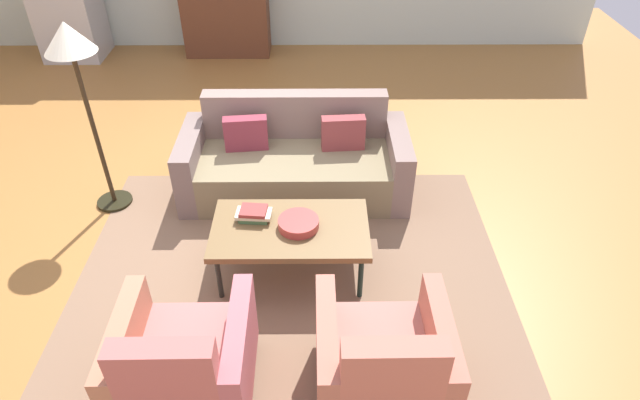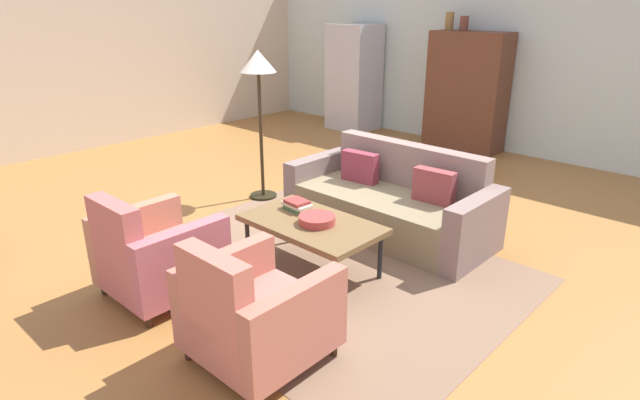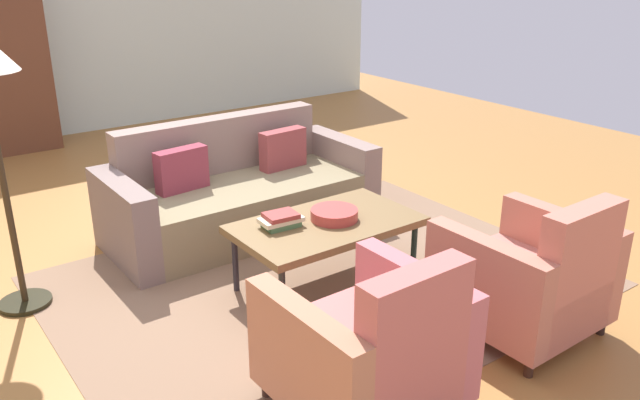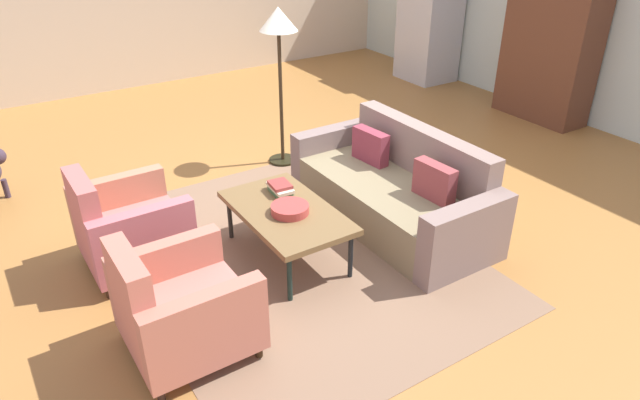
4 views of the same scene
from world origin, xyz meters
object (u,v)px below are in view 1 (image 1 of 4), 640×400
floor_lamp (73,56)px  couch (295,161)px  armchair_left (184,368)px  fruit_bowl (298,223)px  armchair_right (383,367)px  coffee_table (290,231)px  book_stack (254,214)px

floor_lamp → couch: bearing=9.0°
armchair_left → fruit_bowl: bearing=59.7°
couch → armchair_right: armchair_right is taller
coffee_table → floor_lamp: 2.19m
armchair_left → coffee_table: bearing=62.2°
fruit_bowl → book_stack: 0.36m
armchair_left → book_stack: bearing=75.4°
couch → armchair_left: 2.43m
armchair_left → armchair_right: size_ratio=1.00×
book_stack → couch: bearing=75.4°
couch → floor_lamp: 2.08m
couch → coffee_table: 1.19m
armchair_left → floor_lamp: bearing=117.3°
armchair_left → fruit_bowl: (0.66, 1.17, 0.15)m
coffee_table → book_stack: size_ratio=4.26×
couch → armchair_left: (-0.60, -2.35, 0.06)m
couch → book_stack: size_ratio=7.47×
armchair_left → couch: bearing=75.1°
fruit_bowl → armchair_left: bearing=-119.7°
armchair_right → fruit_bowl: size_ratio=2.82×
armchair_right → fruit_bowl: (-0.54, 1.17, 0.15)m
book_stack → armchair_left: bearing=-104.0°
armchair_left → floor_lamp: floor_lamp is taller
armchair_left → fruit_bowl: size_ratio=2.82×
coffee_table → fruit_bowl: fruit_bowl is taller
couch → fruit_bowl: 1.21m
coffee_table → book_stack: bearing=159.9°
couch → floor_lamp: floor_lamp is taller
coffee_table → floor_lamp: size_ratio=0.70×
couch → floor_lamp: size_ratio=1.22×
couch → coffee_table: size_ratio=1.75×
armchair_left → fruit_bowl: armchair_left is taller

